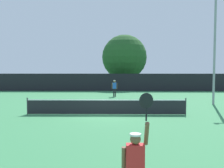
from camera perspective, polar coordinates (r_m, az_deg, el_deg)
The scene contains 11 objects.
ground_plane at distance 16.33m, azimuth -1.31°, elevation -6.85°, with size 120.00×120.00×0.00m, color #387F4C.
tennis_net at distance 16.24m, azimuth -1.32°, elevation -5.07°, with size 10.18×0.08×1.07m.
perimeter_fence at distance 32.68m, azimuth -0.21°, elevation 0.38°, with size 33.68×0.12×2.25m, color black.
player_serving at distance 5.54m, azimuth 5.35°, elevation -16.45°, with size 0.67×0.39×2.45m.
player_receiving at distance 26.26m, azimuth 0.56°, elevation -0.61°, with size 0.57×0.25×1.68m.
tennis_ball at distance 18.36m, azimuth 0.64°, elevation -5.58°, with size 0.07×0.07×0.07m, color #CCE033.
light_pole at distance 22.24m, azimuth 22.06°, elevation 8.56°, with size 1.18×0.28×8.82m.
large_tree at distance 37.90m, azimuth 2.81°, elevation 6.03°, with size 6.62×6.62×7.89m.
parked_car_near at distance 40.08m, azimuth -12.05°, elevation 0.40°, with size 2.07×4.28×1.69m.
parked_car_mid at distance 39.87m, azimuth 8.98°, elevation 0.41°, with size 2.14×4.30×1.69m.
parked_car_far at distance 38.97m, azimuth 15.64°, elevation 0.25°, with size 2.48×4.43×1.69m.
Camera 1 is at (0.62, -16.05, 2.96)m, focal length 40.76 mm.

